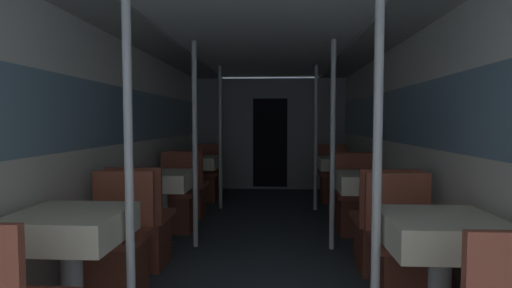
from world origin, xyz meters
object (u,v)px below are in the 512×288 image
at_px(chair_left_far_1, 177,206).
at_px(chair_right_far_2, 334,184).
at_px(support_pole_right_0, 377,166).
at_px(support_pole_right_2, 316,138).
at_px(support_pole_right_1, 333,146).
at_px(dining_table_right_2, 340,166).
at_px(dining_table_left_2, 197,165).
at_px(chair_left_far_2, 205,183).
at_px(dining_table_right_1, 368,186).
at_px(support_pole_left_0, 129,164).
at_px(chair_left_near_2, 188,196).
at_px(chair_right_near_1, 382,239).
at_px(chair_left_far_0, 114,258).
at_px(support_pole_left_2, 220,138).
at_px(chair_left_near_1, 142,235).
at_px(support_pole_left_1, 195,145).
at_px(dining_table_left_1, 162,185).
at_px(chair_right_far_1, 355,208).
at_px(chair_right_near_2, 347,198).
at_px(chair_right_far_0, 405,264).
at_px(dining_table_right_0, 441,240).
at_px(dining_table_left_0, 71,234).

height_order(chair_left_far_1, chair_right_far_2, same).
bearing_deg(support_pole_right_0, support_pole_right_2, 90.00).
relative_size(support_pole_right_0, support_pole_right_1, 1.00).
bearing_deg(dining_table_right_2, dining_table_left_2, 180.00).
height_order(chair_left_far_2, dining_table_right_1, chair_left_far_2).
relative_size(support_pole_left_0, chair_left_near_2, 2.31).
height_order(chair_left_near_2, chair_right_near_1, same).
bearing_deg(chair_left_far_0, dining_table_left_2, -90.00).
bearing_deg(support_pole_left_2, dining_table_left_2, 180.00).
height_order(chair_left_near_1, support_pole_left_1, support_pole_left_1).
bearing_deg(chair_right_near_1, dining_table_left_2, 131.15).
xyz_separation_m(dining_table_left_1, chair_right_near_1, (2.07, -0.59, -0.35)).
relative_size(chair_right_far_1, chair_right_near_2, 1.00).
height_order(chair_left_near_2, support_pole_left_2, support_pole_left_2).
distance_m(support_pole_left_0, dining_table_right_2, 3.97).
bearing_deg(dining_table_left_1, chair_left_near_1, -90.00).
bearing_deg(chair_right_far_2, dining_table_left_2, 15.89).
relative_size(chair_left_far_2, support_pole_right_0, 0.43).
relative_size(chair_left_near_1, chair_right_far_0, 1.00).
relative_size(chair_left_near_2, support_pole_left_2, 0.43).
xyz_separation_m(support_pole_left_1, chair_right_near_2, (1.72, 1.19, -0.75)).
bearing_deg(dining_table_right_0, support_pole_left_0, 180.00).
bearing_deg(support_pole_right_1, support_pole_left_1, 180.00).
relative_size(chair_right_near_2, chair_right_far_2, 1.00).
xyz_separation_m(chair_left_near_2, chair_right_far_0, (2.07, -2.38, 0.00)).
xyz_separation_m(dining_table_right_0, support_pole_right_1, (-0.35, 1.78, 0.40)).
bearing_deg(dining_table_right_1, support_pole_right_1, 180.00).
height_order(dining_table_left_0, chair_left_far_1, chair_left_far_1).
xyz_separation_m(dining_table_right_1, chair_right_near_1, (0.00, -0.59, -0.35)).
distance_m(support_pole_left_0, chair_left_far_2, 4.23).
xyz_separation_m(dining_table_right_1, dining_table_right_2, (0.00, 1.78, 0.00)).
relative_size(chair_left_far_1, support_pole_left_2, 0.43).
height_order(dining_table_left_0, support_pole_left_1, support_pole_left_1).
height_order(chair_left_far_0, chair_left_near_2, same).
bearing_deg(dining_table_right_0, support_pole_left_2, 115.84).
height_order(dining_table_right_2, chair_right_near_2, chair_right_near_2).
xyz_separation_m(support_pole_left_2, chair_right_near_1, (1.72, -2.37, -0.75)).
bearing_deg(support_pole_left_1, dining_table_left_2, 101.03).
distance_m(dining_table_left_0, dining_table_right_0, 2.07).
distance_m(chair_left_far_0, chair_right_near_2, 3.15).
distance_m(dining_table_right_2, chair_right_far_2, 0.68).
bearing_deg(dining_table_left_2, support_pole_right_0, -64.16).
relative_size(dining_table_left_1, dining_table_right_2, 1.00).
distance_m(dining_table_left_1, dining_table_right_1, 2.07).
xyz_separation_m(chair_right_far_0, chair_right_far_2, (0.00, 3.56, 0.00)).
bearing_deg(chair_left_far_0, dining_table_right_1, -150.10).
bearing_deg(support_pole_left_1, chair_right_far_1, 18.88).
height_order(support_pole_left_2, support_pole_right_2, same).
relative_size(chair_right_far_1, chair_right_far_2, 1.00).
bearing_deg(support_pole_left_1, dining_table_left_0, -101.03).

